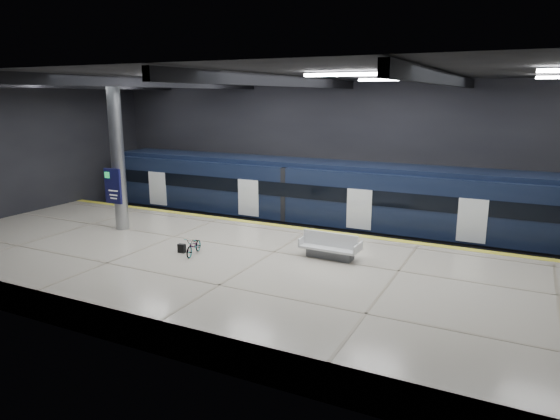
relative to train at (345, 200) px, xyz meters
The scene contains 10 objects.
ground 5.91m from the train, 97.09° to the right, with size 30.00×30.00×0.00m, color black.
room_shell 6.64m from the train, 97.11° to the right, with size 30.10×16.10×8.05m.
platform 8.17m from the train, 94.89° to the right, with size 30.00×11.00×1.10m, color #BAAF9E.
safety_strip 2.99m from the train, 103.98° to the right, with size 30.00×0.40×0.01m, color yellow.
rails 2.09m from the train, behind, with size 30.00×1.52×0.16m.
train is the anchor object (origin of this frame).
bench 6.48m from the train, 75.64° to the right, with size 2.32×1.02×1.01m.
bicycle 8.90m from the train, 112.05° to the right, with size 0.48×1.37×0.72m, color #99999E.
pannier_bag 9.16m from the train, 115.54° to the right, with size 0.30×0.18×0.35m, color black.
info_column 11.12m from the train, 143.08° to the right, with size 0.90×0.78×6.90m.
Camera 1 is at (8.69, -18.01, 7.22)m, focal length 32.00 mm.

